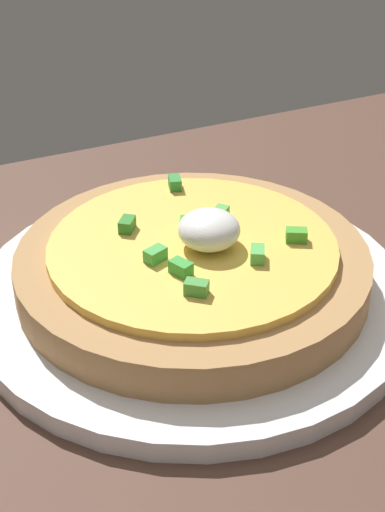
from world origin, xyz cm
name	(u,v)px	position (x,y,z in cm)	size (l,w,h in cm)	color
dining_table	(302,372)	(0.00, 0.00, 1.15)	(96.89, 65.82, 2.29)	#51362B
plate	(192,291)	(3.34, -7.79, 2.95)	(27.28, 27.28, 1.31)	white
pizza	(193,263)	(3.32, -7.78, 5.06)	(21.81, 21.81, 5.17)	#B18350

